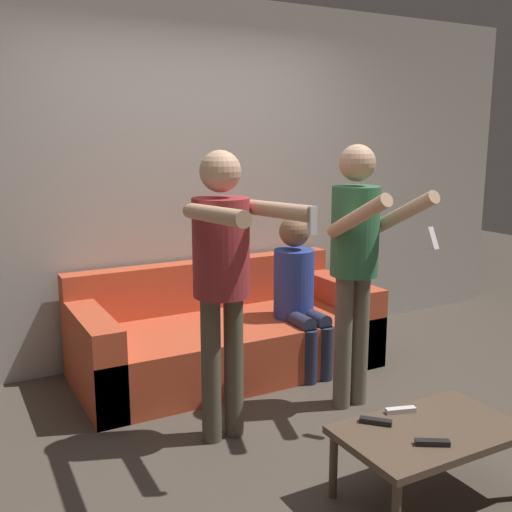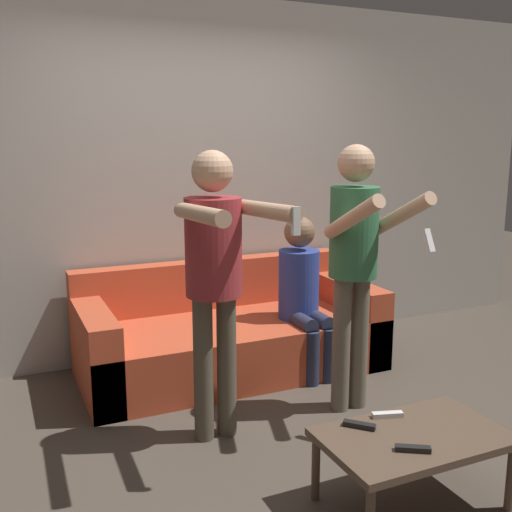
{
  "view_description": "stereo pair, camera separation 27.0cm",
  "coord_description": "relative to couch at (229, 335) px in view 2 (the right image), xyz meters",
  "views": [
    {
      "loc": [
        -1.72,
        -2.64,
        1.68
      ],
      "look_at": [
        0.06,
        0.64,
        0.93
      ],
      "focal_mm": 42.0,
      "sensor_mm": 36.0,
      "label": 1
    },
    {
      "loc": [
        -1.48,
        -2.76,
        1.68
      ],
      "look_at": [
        0.06,
        0.64,
        0.93
      ],
      "focal_mm": 42.0,
      "sensor_mm": 36.0,
      "label": 2
    }
  ],
  "objects": [
    {
      "name": "person_standing_left",
      "position": [
        -0.45,
        -0.94,
        0.76
      ],
      "size": [
        0.43,
        0.78,
        1.61
      ],
      "color": "brown",
      "rests_on": "ground_plane"
    },
    {
      "name": "remote_far",
      "position": [
        0.14,
        -1.71,
        0.11
      ],
      "size": [
        0.15,
        0.08,
        0.02
      ],
      "color": "white",
      "rests_on": "coffee_table"
    },
    {
      "name": "remote_mid",
      "position": [
        -0.04,
        -1.74,
        0.11
      ],
      "size": [
        0.13,
        0.13,
        0.02
      ],
      "color": "black",
      "rests_on": "coffee_table"
    },
    {
      "name": "person_seated",
      "position": [
        0.47,
        -0.24,
        0.36
      ],
      "size": [
        0.29,
        0.52,
        1.12
      ],
      "color": "#282D47",
      "rests_on": "ground_plane"
    },
    {
      "name": "wall_back",
      "position": [
        -0.06,
        0.5,
        1.1
      ],
      "size": [
        6.4,
        0.06,
        2.7
      ],
      "color": "#B7B2A8",
      "rests_on": "ground_plane"
    },
    {
      "name": "ground_plane",
      "position": [
        -0.06,
        -1.12,
        -0.25
      ],
      "size": [
        14.0,
        14.0,
        0.0
      ],
      "primitive_type": "plane",
      "color": "#4C4238"
    },
    {
      "name": "couch",
      "position": [
        0.0,
        0.0,
        0.0
      ],
      "size": [
        2.14,
        0.96,
        0.75
      ],
      "color": "#C64C2D",
      "rests_on": "ground_plane"
    },
    {
      "name": "coffee_table",
      "position": [
        0.15,
        -1.89,
        0.06
      ],
      "size": [
        0.85,
        0.51,
        0.36
      ],
      "color": "brown",
      "rests_on": "ground_plane"
    },
    {
      "name": "person_standing_right",
      "position": [
        0.45,
        -0.93,
        0.76
      ],
      "size": [
        0.41,
        0.65,
        1.64
      ],
      "color": "#6B6051",
      "rests_on": "ground_plane"
    },
    {
      "name": "remote_near",
      "position": [
        0.05,
        -2.01,
        0.11
      ],
      "size": [
        0.15,
        0.11,
        0.02
      ],
      "color": "black",
      "rests_on": "coffee_table"
    }
  ]
}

